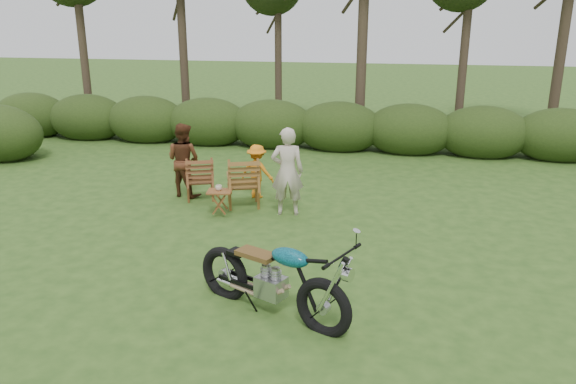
% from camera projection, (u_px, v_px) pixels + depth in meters
% --- Properties ---
extents(ground, '(80.00, 80.00, 0.00)m').
position_uv_depth(ground, '(268.00, 289.00, 8.04)').
color(ground, '#274617').
rests_on(ground, ground).
extents(tree_line, '(22.52, 11.62, 8.14)m').
position_uv_depth(tree_line, '(363.00, 13.00, 15.90)').
color(tree_line, '#32251B').
rests_on(tree_line, ground).
extents(motorcycle, '(2.43, 1.73, 1.30)m').
position_uv_depth(motorcycle, '(271.00, 312.00, 7.42)').
color(motorcycle, '#0B8199').
rests_on(motorcycle, ground).
extents(lawn_chair_right, '(0.92, 0.92, 1.05)m').
position_uv_depth(lawn_chair_right, '(244.00, 206.00, 11.53)').
color(lawn_chair_right, brown).
rests_on(lawn_chair_right, ground).
extents(lawn_chair_left, '(0.84, 0.84, 0.94)m').
position_uv_depth(lawn_chair_left, '(201.00, 199.00, 11.97)').
color(lawn_chair_left, '#5F2C17').
rests_on(lawn_chair_left, ground).
extents(side_table, '(0.55, 0.48, 0.50)m').
position_uv_depth(side_table, '(220.00, 203.00, 10.93)').
color(side_table, '#5A3616').
rests_on(side_table, ground).
extents(cup, '(0.13, 0.13, 0.10)m').
position_uv_depth(cup, '(219.00, 188.00, 10.87)').
color(cup, beige).
rests_on(cup, side_table).
extents(adult_a, '(0.69, 0.52, 1.73)m').
position_uv_depth(adult_a, '(287.00, 214.00, 11.08)').
color(adult_a, '#C2B19F').
rests_on(adult_a, ground).
extents(adult_b, '(0.91, 0.80, 1.59)m').
position_uv_depth(adult_b, '(186.00, 195.00, 12.21)').
color(adult_b, '#4F2916').
rests_on(adult_b, ground).
extents(child, '(0.82, 0.58, 1.16)m').
position_uv_depth(child, '(257.00, 197.00, 12.08)').
color(child, orange).
rests_on(child, ground).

